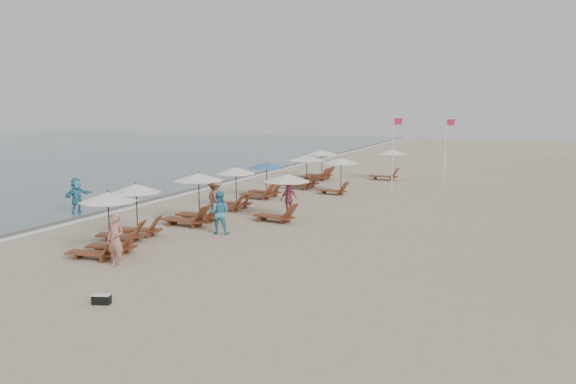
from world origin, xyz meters
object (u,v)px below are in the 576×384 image
at_px(beachgoer_far_a, 289,199).
at_px(flag_pole_near, 393,149).
at_px(duffel_bag, 102,299).
at_px(lounger_station_6, 319,165).
at_px(lounger_station_1, 132,213).
at_px(beachgoer_mid_b, 215,200).
at_px(lounger_station_2, 194,200).
at_px(waterline_walker, 77,196).
at_px(beachgoer_near, 116,240).
at_px(inland_station_0, 281,193).
at_px(inland_station_1, 338,170).
at_px(lounger_station_4, 263,180).
at_px(lounger_station_3, 232,189).
at_px(lounger_station_5, 303,171).
at_px(lounger_station_0, 104,225).
at_px(inland_station_2, 388,161).
at_px(beachgoer_mid_a, 219,212).

height_order(beachgoer_far_a, flag_pole_near, flag_pole_near).
xyz_separation_m(duffel_bag, flag_pole_near, (2.59, 24.28, 2.50)).
bearing_deg(lounger_station_6, lounger_station_1, -91.55).
bearing_deg(beachgoer_mid_b, lounger_station_2, 113.57).
bearing_deg(waterline_walker, duffel_bag, -130.53).
xyz_separation_m(beachgoer_near, beachgoer_far_a, (1.79, 10.70, -0.11)).
bearing_deg(inland_station_0, duffel_bag, -90.17).
distance_m(lounger_station_1, duffel_bag, 7.95).
height_order(inland_station_1, waterline_walker, inland_station_1).
bearing_deg(duffel_bag, lounger_station_6, 97.36).
distance_m(lounger_station_6, duffel_bag, 27.77).
xyz_separation_m(lounger_station_4, waterline_walker, (-6.46, -8.11, -0.14)).
xyz_separation_m(beachgoer_near, waterline_walker, (-8.20, 7.14, -0.03)).
distance_m(lounger_station_3, lounger_station_5, 8.85).
xyz_separation_m(lounger_station_4, beachgoer_near, (1.74, -15.25, -0.12)).
relative_size(lounger_station_3, beachgoer_near, 1.32).
distance_m(beachgoer_near, flag_pole_near, 21.73).
height_order(lounger_station_0, duffel_bag, lounger_station_0).
xyz_separation_m(lounger_station_5, beachgoer_near, (1.04, -20.00, -0.17)).
bearing_deg(lounger_station_5, duffel_bag, -82.49).
distance_m(lounger_station_6, beachgoer_mid_b, 15.93).
bearing_deg(lounger_station_3, inland_station_2, 72.71).
bearing_deg(beachgoer_mid_b, beachgoer_mid_a, 161.12).
distance_m(lounger_station_5, beachgoer_far_a, 9.72).
height_order(inland_station_0, waterline_walker, inland_station_0).
bearing_deg(lounger_station_3, lounger_station_4, 92.35).
xyz_separation_m(inland_station_0, beachgoer_far_a, (-0.25, 1.50, -0.54)).
bearing_deg(beachgoer_mid_a, duffel_bag, 81.50).
height_order(lounger_station_4, flag_pole_near, flag_pole_near).
xyz_separation_m(lounger_station_1, lounger_station_6, (0.56, 20.78, 0.01)).
relative_size(beachgoer_mid_a, beachgoer_mid_b, 0.95).
bearing_deg(lounger_station_2, lounger_station_6, 90.45).
relative_size(lounger_station_3, duffel_bag, 4.59).
distance_m(lounger_station_1, lounger_station_6, 20.79).
distance_m(lounger_station_4, waterline_walker, 10.37).
height_order(lounger_station_6, beachgoer_mid_b, lounger_station_6).
bearing_deg(lounger_station_2, lounger_station_0, -88.60).
bearing_deg(inland_station_2, beachgoer_far_a, -94.96).
bearing_deg(duffel_bag, inland_station_0, 89.83).
relative_size(lounger_station_2, lounger_station_6, 1.01).
height_order(inland_station_1, flag_pole_near, flag_pole_near).
distance_m(lounger_station_1, inland_station_0, 6.96).
bearing_deg(flag_pole_near, lounger_station_3, -121.67).
bearing_deg(beachgoer_mid_a, lounger_station_1, 21.23).
relative_size(beachgoer_near, duffel_bag, 3.47).
height_order(inland_station_2, waterline_walker, inland_station_2).
relative_size(lounger_station_1, inland_station_1, 0.98).
bearing_deg(inland_station_1, lounger_station_6, 119.24).
distance_m(lounger_station_4, flag_pole_near, 8.81).
xyz_separation_m(inland_station_0, beachgoer_mid_b, (-3.11, -0.72, -0.41)).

